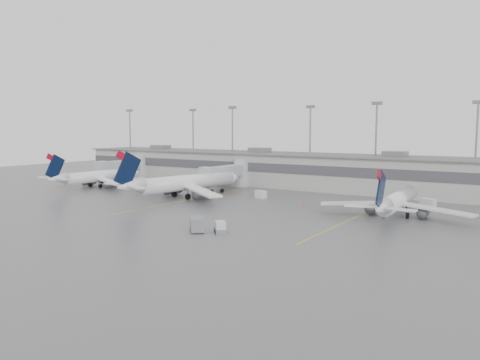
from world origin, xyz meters
The scene contains 18 objects.
ground centered at (0.00, 0.00, 0.00)m, with size 260.00×260.00×0.00m, color #545457.
terminal centered at (-0.01, 57.98, 4.17)m, with size 152.00×17.00×9.45m.
light_masts centered at (0.00, 63.75, 12.03)m, with size 142.40×8.00×20.60m.
jet_bridge_left centered at (-55.50, 45.72, 3.87)m, with size 4.00×17.20×7.00m.
jet_bridge_right centered at (-20.50, 45.72, 3.87)m, with size 4.00×17.20×7.00m.
stand_markings centered at (0.00, 24.00, 0.01)m, with size 105.25×40.00×0.01m.
jet_far_left centered at (-49.20, 28.67, 2.79)m, with size 24.78×27.79×8.99m.
jet_mid_left centered at (-19.89, 26.65, 3.26)m, with size 28.38×32.12×10.50m.
jet_mid_right centered at (22.99, 29.60, 2.75)m, with size 24.41×27.41×8.86m.
baggage_tug centered at (5.66, 4.30, 0.62)m, with size 2.79×2.85×1.60m.
baggage_cart centered at (2.46, 3.10, 1.07)m, with size 3.49×3.58×2.05m.
gse_uld_a centered at (-46.26, 38.42, 0.80)m, with size 2.26×1.50×1.60m, color silver.
gse_uld_b centered at (-6.35, 35.57, 0.78)m, with size 2.19×1.46×1.55m, color silver.
gse_uld_c centered at (25.62, 41.05, 0.89)m, with size 2.53×1.68×1.79m, color silver.
gse_loader centered at (-22.51, 45.44, 0.96)m, with size 1.92×3.07×1.92m, color slate.
cone_a centered at (-47.97, 32.80, 0.30)m, with size 0.38×0.38×0.60m, color #F64505.
cone_b centered at (-14.11, 37.82, 0.35)m, with size 0.44×0.44×0.69m, color #F64505.
cone_c centered at (5.64, 31.03, 0.32)m, with size 0.41×0.41×0.65m, color #F64505.
Camera 1 is at (42.90, -47.68, 14.46)m, focal length 35.00 mm.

